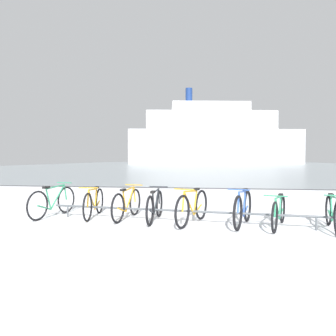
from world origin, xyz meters
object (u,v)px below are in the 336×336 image
(bicycle_7, at_px, (333,213))
(ferry_ship, at_px, (213,139))
(bicycle_3, at_px, (155,206))
(bicycle_4, at_px, (192,207))
(bicycle_6, at_px, (279,212))
(bicycle_5, at_px, (243,209))
(bicycle_1, at_px, (94,203))
(bicycle_2, at_px, (127,204))
(bicycle_0, at_px, (53,202))

(bicycle_7, xyz_separation_m, ferry_ship, (-1.36, 79.46, 6.72))
(bicycle_7, bearing_deg, bicycle_3, 173.47)
(bicycle_3, relative_size, ferry_ship, 0.04)
(bicycle_4, height_order, bicycle_6, bicycle_4)
(ferry_ship, bearing_deg, bicycle_5, -90.30)
(bicycle_1, xyz_separation_m, ferry_ship, (4.01, 78.78, 6.71))
(bicycle_2, height_order, bicycle_4, bicycle_4)
(bicycle_5, relative_size, ferry_ship, 0.03)
(bicycle_2, relative_size, bicycle_5, 1.03)
(bicycle_3, distance_m, bicycle_4, 0.91)
(bicycle_0, bearing_deg, ferry_ship, 86.32)
(bicycle_2, distance_m, bicycle_6, 3.48)
(bicycle_0, height_order, bicycle_5, bicycle_5)
(bicycle_5, xyz_separation_m, ferry_ship, (0.42, 79.29, 6.69))
(bicycle_3, bearing_deg, bicycle_5, -7.23)
(bicycle_2, bearing_deg, bicycle_0, 178.49)
(bicycle_1, xyz_separation_m, bicycle_7, (5.37, -0.68, -0.01))
(bicycle_4, bearing_deg, bicycle_5, -3.33)
(bicycle_3, bearing_deg, bicycle_0, 175.66)
(bicycle_0, relative_size, bicycle_4, 1.03)
(bicycle_7, bearing_deg, bicycle_2, 172.60)
(bicycle_1, relative_size, bicycle_5, 1.05)
(ferry_ship, bearing_deg, bicycle_2, -92.27)
(bicycle_4, distance_m, bicycle_7, 2.89)
(bicycle_0, bearing_deg, bicycle_2, -1.51)
(bicycle_3, bearing_deg, bicycle_7, -6.53)
(bicycle_1, height_order, bicycle_5, bicycle_5)
(bicycle_1, xyz_separation_m, bicycle_2, (0.88, -0.10, 0.00))
(bicycle_4, distance_m, bicycle_5, 1.10)
(bicycle_2, height_order, bicycle_3, bicycle_2)
(ferry_ship, bearing_deg, bicycle_0, -93.68)
(bicycle_1, bearing_deg, bicycle_7, -7.26)
(bicycle_7, bearing_deg, bicycle_6, 173.75)
(bicycle_1, xyz_separation_m, bicycle_6, (4.33, -0.57, -0.02))
(bicycle_1, relative_size, bicycle_6, 1.06)
(bicycle_0, height_order, bicycle_4, bicycle_0)
(bicycle_0, xyz_separation_m, bicycle_6, (5.39, -0.52, -0.04))
(bicycle_0, height_order, ferry_ship, ferry_ship)
(bicycle_3, bearing_deg, bicycle_4, -11.96)
(bicycle_6, bearing_deg, bicycle_5, 174.96)
(bicycle_5, height_order, bicycle_6, bicycle_5)
(bicycle_1, bearing_deg, bicycle_6, -7.50)
(bicycle_4, height_order, bicycle_5, bicycle_5)
(bicycle_0, height_order, bicycle_7, bicycle_0)
(bicycle_4, relative_size, bicycle_7, 1.05)
(bicycle_1, distance_m, ferry_ship, 79.17)
(bicycle_1, relative_size, bicycle_2, 1.01)
(bicycle_1, distance_m, bicycle_3, 1.62)
(bicycle_7, bearing_deg, bicycle_5, 174.25)
(bicycle_2, xyz_separation_m, bicycle_7, (4.48, -0.58, -0.01))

